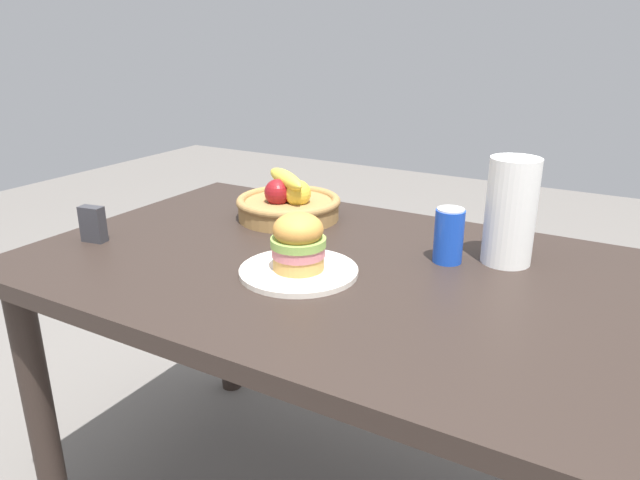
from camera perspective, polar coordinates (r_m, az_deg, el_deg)
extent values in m
cube|color=#2D231E|center=(1.34, 0.98, -2.94)|extent=(1.40, 0.90, 0.04)
cylinder|color=#2D231E|center=(1.67, -25.58, -14.70)|extent=(0.07, 0.07, 0.71)
cylinder|color=#2D231E|center=(2.10, -9.02, -5.70)|extent=(0.07, 0.07, 0.71)
cylinder|color=#2D231E|center=(1.71, 26.77, -14.21)|extent=(0.07, 0.07, 0.71)
cylinder|color=silver|center=(1.27, -2.08, -3.03)|extent=(0.26, 0.26, 0.01)
cylinder|color=tan|center=(1.26, -2.10, -2.16)|extent=(0.11, 0.11, 0.03)
cylinder|color=#C67075|center=(1.25, -2.11, -1.05)|extent=(0.11, 0.11, 0.02)
cylinder|color=#84A84C|center=(1.25, -2.12, -0.20)|extent=(0.12, 0.12, 0.02)
ellipsoid|color=gold|center=(1.24, -2.14, 1.04)|extent=(0.11, 0.11, 0.07)
cylinder|color=blue|center=(1.35, 12.39, 0.36)|extent=(0.07, 0.07, 0.12)
cylinder|color=silver|center=(1.33, 12.58, 2.92)|extent=(0.06, 0.06, 0.00)
cylinder|color=#9E7542|center=(1.64, -3.06, 2.97)|extent=(0.28, 0.28, 0.05)
torus|color=#9E7542|center=(1.63, -3.08, 3.81)|extent=(0.29, 0.29, 0.02)
sphere|color=gold|center=(1.61, -2.17, 4.56)|extent=(0.07, 0.07, 0.07)
sphere|color=#6BAD38|center=(1.65, -3.26, 4.96)|extent=(0.08, 0.08, 0.08)
sphere|color=maroon|center=(1.62, -4.13, 4.62)|extent=(0.07, 0.07, 0.07)
ellipsoid|color=yellow|center=(1.63, -3.35, 5.97)|extent=(0.20, 0.16, 0.05)
cylinder|color=white|center=(1.36, 18.02, 2.64)|extent=(0.11, 0.11, 0.24)
cube|color=#333338|center=(1.56, -21.18, 1.45)|extent=(0.06, 0.04, 0.09)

